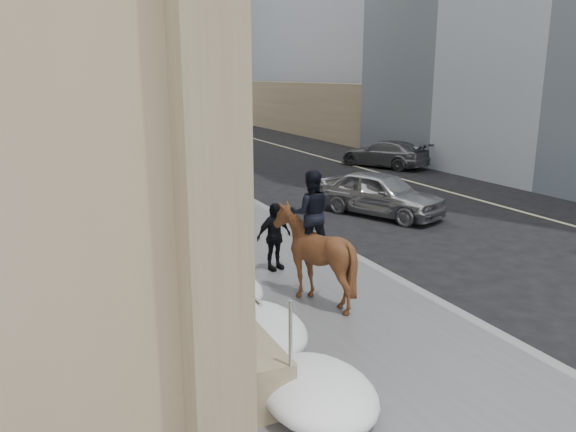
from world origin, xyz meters
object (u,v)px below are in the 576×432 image
object	(u,v)px
mounted_horse_left	(176,231)
car_grey	(384,154)
mounted_horse_right	(313,248)
car_silver	(381,193)
pedestrian	(274,237)

from	to	relation	value
mounted_horse_left	car_grey	xyz separation A→B (m)	(13.60, 11.97, -0.54)
mounted_horse_right	car_silver	bearing A→B (deg)	-111.41
car_grey	pedestrian	bearing A→B (deg)	23.10
pedestrian	car_grey	size ratio (longest dim) A/B	0.34
mounted_horse_left	car_silver	world-z (taller)	mounted_horse_left
mounted_horse_left	car_grey	bearing A→B (deg)	-114.24
pedestrian	car_silver	xyz separation A→B (m)	(5.48, 3.79, -0.18)
car_silver	mounted_horse_left	bearing A→B (deg)	-179.12
pedestrian	car_silver	bearing A→B (deg)	22.25
mounted_horse_right	car_grey	bearing A→B (deg)	-106.50
mounted_horse_left	car_grey	distance (m)	18.12
car_silver	pedestrian	bearing A→B (deg)	-168.64
mounted_horse_left	car_grey	size ratio (longest dim) A/B	0.58
mounted_horse_left	car_silver	bearing A→B (deg)	-131.38
mounted_horse_left	mounted_horse_right	distance (m)	3.20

